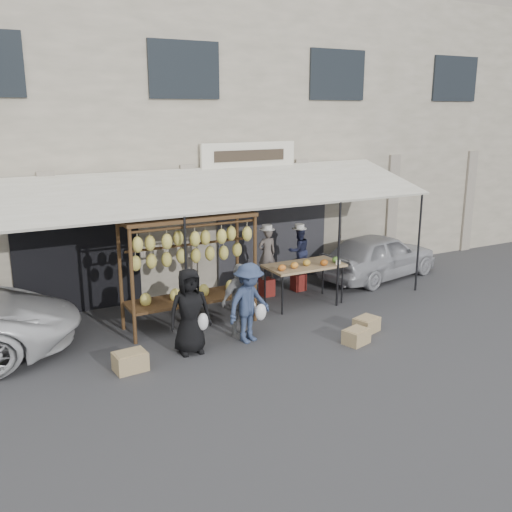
# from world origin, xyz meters

# --- Properties ---
(ground_plane) EXTENTS (90.00, 90.00, 0.00)m
(ground_plane) POSITION_xyz_m (0.00, 0.00, 0.00)
(ground_plane) COLOR #2D2D30
(shophouse) EXTENTS (24.00, 6.15, 7.30)m
(shophouse) POSITION_xyz_m (-0.00, 6.50, 3.65)
(shophouse) COLOR #BDB09C
(shophouse) RESTS_ON ground_plane
(awning) EXTENTS (10.00, 2.35, 2.92)m
(awning) POSITION_xyz_m (0.01, 2.28, 2.57)
(awning) COLOR silver
(awning) RESTS_ON ground_plane
(banana_rack) EXTENTS (2.60, 0.90, 2.24)m
(banana_rack) POSITION_xyz_m (-0.76, 1.54, 1.57)
(banana_rack) COLOR #362013
(banana_rack) RESTS_ON ground_plane
(produce_table) EXTENTS (1.70, 0.90, 1.04)m
(produce_table) POSITION_xyz_m (1.93, 1.58, 0.87)
(produce_table) COLOR #998459
(produce_table) RESTS_ON ground_plane
(vendor_left) EXTENTS (0.45, 0.31, 1.19)m
(vendor_left) POSITION_xyz_m (1.49, 2.49, 1.00)
(vendor_left) COLOR #635954
(vendor_left) RESTS_ON stool_left
(vendor_right) EXTENTS (0.56, 0.44, 1.13)m
(vendor_right) POSITION_xyz_m (2.35, 2.49, 0.97)
(vendor_right) COLOR #1E233E
(vendor_right) RESTS_ON stool_right
(customer_left) EXTENTS (0.79, 0.54, 1.54)m
(customer_left) POSITION_xyz_m (-1.25, 0.37, 0.77)
(customer_left) COLOR black
(customer_left) RESTS_ON ground_plane
(customer_mid) EXTENTS (0.90, 0.59, 1.43)m
(customer_mid) POSITION_xyz_m (-0.17, 0.61, 0.72)
(customer_mid) COLOR gray
(customer_mid) RESTS_ON ground_plane
(customer_right) EXTENTS (1.09, 0.82, 1.50)m
(customer_right) POSITION_xyz_m (-0.12, 0.31, 0.75)
(customer_right) COLOR navy
(customer_right) RESTS_ON ground_plane
(stool_left) EXTENTS (0.31, 0.31, 0.41)m
(stool_left) POSITION_xyz_m (1.49, 2.49, 0.20)
(stool_left) COLOR maroon
(stool_left) RESTS_ON ground_plane
(stool_right) EXTENTS (0.31, 0.31, 0.41)m
(stool_right) POSITION_xyz_m (2.35, 2.49, 0.20)
(stool_right) COLOR maroon
(stool_right) RESTS_ON ground_plane
(crate_near_a) EXTENTS (0.53, 0.46, 0.27)m
(crate_near_a) POSITION_xyz_m (1.57, -0.72, 0.14)
(crate_near_a) COLOR tan
(crate_near_a) RESTS_ON ground_plane
(crate_near_b) EXTENTS (0.55, 0.48, 0.28)m
(crate_near_b) POSITION_xyz_m (2.11, -0.35, 0.14)
(crate_near_b) COLOR tan
(crate_near_b) RESTS_ON ground_plane
(crate_far) EXTENTS (0.55, 0.43, 0.31)m
(crate_far) POSITION_xyz_m (-2.41, 0.16, 0.16)
(crate_far) COLOR tan
(crate_far) RESTS_ON ground_plane
(sedan) EXTENTS (3.66, 2.03, 1.18)m
(sedan) POSITION_xyz_m (4.69, 2.40, 0.59)
(sedan) COLOR #B1B1B7
(sedan) RESTS_ON ground_plane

